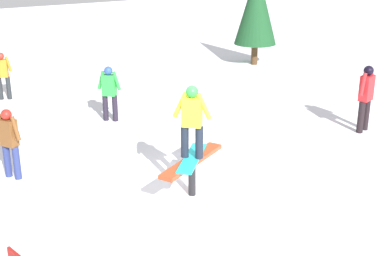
{
  "coord_description": "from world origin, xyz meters",
  "views": [
    {
      "loc": [
        4.71,
        7.69,
        4.57
      ],
      "look_at": [
        0.0,
        0.0,
        1.33
      ],
      "focal_mm": 50.0,
      "sensor_mm": 36.0,
      "label": 1
    }
  ],
  "objects_px": {
    "rail_feature": "(192,165)",
    "bystander_brown": "(9,140)",
    "bystander_green": "(109,91)",
    "pine_tree_near": "(256,6)",
    "bystander_red": "(366,95)",
    "main_rider_on_rail": "(192,123)",
    "bystander_orange": "(3,73)"
  },
  "relations": [
    {
      "from": "bystander_brown",
      "to": "bystander_orange",
      "type": "xyz_separation_m",
      "value": [
        -1.18,
        -5.71,
        -0.02
      ]
    },
    {
      "from": "main_rider_on_rail",
      "to": "bystander_red",
      "type": "height_order",
      "value": "main_rider_on_rail"
    },
    {
      "from": "main_rider_on_rail",
      "to": "bystander_green",
      "type": "distance_m",
      "value": 4.83
    },
    {
      "from": "bystander_green",
      "to": "pine_tree_near",
      "type": "height_order",
      "value": "pine_tree_near"
    },
    {
      "from": "main_rider_on_rail",
      "to": "bystander_brown",
      "type": "distance_m",
      "value": 3.72
    },
    {
      "from": "bystander_brown",
      "to": "bystander_red",
      "type": "height_order",
      "value": "bystander_red"
    },
    {
      "from": "main_rider_on_rail",
      "to": "rail_feature",
      "type": "bearing_deg",
      "value": 0.0
    },
    {
      "from": "bystander_green",
      "to": "bystander_orange",
      "type": "xyz_separation_m",
      "value": [
        1.89,
        -3.45,
        -0.03
      ]
    },
    {
      "from": "bystander_orange",
      "to": "pine_tree_near",
      "type": "distance_m",
      "value": 9.26
    },
    {
      "from": "pine_tree_near",
      "to": "main_rider_on_rail",
      "type": "bearing_deg",
      "value": 46.32
    },
    {
      "from": "bystander_red",
      "to": "rail_feature",
      "type": "bearing_deg",
      "value": -9.06
    },
    {
      "from": "main_rider_on_rail",
      "to": "bystander_green",
      "type": "bearing_deg",
      "value": -141.32
    },
    {
      "from": "bystander_green",
      "to": "pine_tree_near",
      "type": "xyz_separation_m",
      "value": [
        -7.26,
        -3.26,
        1.34
      ]
    },
    {
      "from": "bystander_brown",
      "to": "bystander_green",
      "type": "height_order",
      "value": "bystander_green"
    },
    {
      "from": "main_rider_on_rail",
      "to": "bystander_red",
      "type": "xyz_separation_m",
      "value": [
        -5.43,
        -0.76,
        -0.49
      ]
    },
    {
      "from": "rail_feature",
      "to": "bystander_orange",
      "type": "relative_size",
      "value": 1.24
    },
    {
      "from": "rail_feature",
      "to": "bystander_brown",
      "type": "relative_size",
      "value": 1.21
    },
    {
      "from": "bystander_orange",
      "to": "bystander_red",
      "type": "xyz_separation_m",
      "value": [
        -6.91,
        7.47,
        0.15
      ]
    },
    {
      "from": "bystander_green",
      "to": "pine_tree_near",
      "type": "relative_size",
      "value": 0.41
    },
    {
      "from": "bystander_green",
      "to": "bystander_red",
      "type": "bearing_deg",
      "value": -175.28
    },
    {
      "from": "rail_feature",
      "to": "bystander_red",
      "type": "bearing_deg",
      "value": 160.02
    },
    {
      "from": "bystander_brown",
      "to": "rail_feature",
      "type": "bearing_deg",
      "value": 15.58
    },
    {
      "from": "main_rider_on_rail",
      "to": "pine_tree_near",
      "type": "xyz_separation_m",
      "value": [
        -7.67,
        -8.03,
        0.74
      ]
    },
    {
      "from": "bystander_green",
      "to": "bystander_orange",
      "type": "height_order",
      "value": "bystander_green"
    },
    {
      "from": "bystander_brown",
      "to": "main_rider_on_rail",
      "type": "bearing_deg",
      "value": 15.58
    },
    {
      "from": "main_rider_on_rail",
      "to": "bystander_brown",
      "type": "xyz_separation_m",
      "value": [
        2.66,
        -2.52,
        -0.61
      ]
    },
    {
      "from": "bystander_brown",
      "to": "bystander_red",
      "type": "relative_size",
      "value": 0.87
    },
    {
      "from": "rail_feature",
      "to": "bystander_red",
      "type": "relative_size",
      "value": 1.05
    },
    {
      "from": "bystander_red",
      "to": "bystander_orange",
      "type": "bearing_deg",
      "value": -64.25
    },
    {
      "from": "rail_feature",
      "to": "bystander_orange",
      "type": "height_order",
      "value": "bystander_orange"
    },
    {
      "from": "main_rider_on_rail",
      "to": "bystander_orange",
      "type": "height_order",
      "value": "main_rider_on_rail"
    },
    {
      "from": "bystander_brown",
      "to": "pine_tree_near",
      "type": "bearing_deg",
      "value": 87.11
    }
  ]
}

